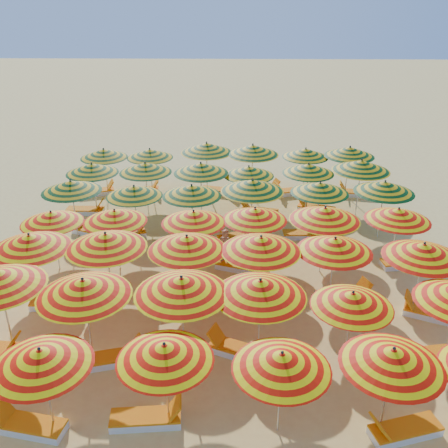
{
  "coord_description": "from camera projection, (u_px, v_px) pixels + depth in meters",
  "views": [
    {
      "loc": [
        0.38,
        -16.18,
        9.56
      ],
      "look_at": [
        0.0,
        0.5,
        1.6
      ],
      "focal_mm": 40.0,
      "sensor_mm": 36.0,
      "label": 1
    }
  ],
  "objects": [
    {
      "name": "lounger_12",
      "position": [
        430.0,
        313.0,
        15.89
      ],
      "size": [
        1.82,
        1.22,
        0.69
      ],
      "rotation": [
        0.0,
        0.0,
        2.73
      ],
      "color": "white",
      "rests_on": "ground"
    },
    {
      "name": "lounger_2",
      "position": [
        403.0,
        430.0,
        11.7
      ],
      "size": [
        1.83,
        1.04,
        0.69
      ],
      "rotation": [
        0.0,
        0.0,
        3.43
      ],
      "color": "white",
      "rests_on": "ground"
    },
    {
      "name": "umbrella_7",
      "position": [
        83.0,
        288.0,
        13.15
      ],
      "size": [
        3.08,
        3.08,
        2.69
      ],
      "color": "silver",
      "rests_on": "ground"
    },
    {
      "name": "umbrella_36",
      "position": [
        104.0,
        153.0,
        24.46
      ],
      "size": [
        3.01,
        3.01,
        2.45
      ],
      "color": "silver",
      "rests_on": "ground"
    },
    {
      "name": "umbrella_30",
      "position": [
        92.0,
        168.0,
        22.32
      ],
      "size": [
        2.91,
        2.91,
        2.5
      ],
      "color": "silver",
      "rests_on": "ground"
    },
    {
      "name": "umbrella_17",
      "position": [
        423.0,
        251.0,
        15.18
      ],
      "size": [
        2.59,
        2.59,
        2.6
      ],
      "color": "silver",
      "rests_on": "ground"
    },
    {
      "name": "lounger_1",
      "position": [
        148.0,
        418.0,
        12.02
      ],
      "size": [
        1.78,
        0.74,
        0.69
      ],
      "rotation": [
        0.0,
        0.0,
        0.09
      ],
      "color": "white",
      "rests_on": "ground"
    },
    {
      "name": "lounger_13",
      "position": [
        240.0,
        266.0,
        18.55
      ],
      "size": [
        1.83,
        1.1,
        0.69
      ],
      "rotation": [
        0.0,
        0.0,
        -0.32
      ],
      "color": "white",
      "rests_on": "ground"
    },
    {
      "name": "umbrella_40",
      "position": [
        305.0,
        153.0,
        24.6
      ],
      "size": [
        2.57,
        2.57,
        2.43
      ],
      "color": "silver",
      "rests_on": "ground"
    },
    {
      "name": "lounger_23",
      "position": [
        143.0,
        190.0,
        25.5
      ],
      "size": [
        1.79,
        0.79,
        0.69
      ],
      "rotation": [
        0.0,
        0.0,
        0.13
      ],
      "color": "white",
      "rests_on": "ground"
    },
    {
      "name": "umbrella_21",
      "position": [
        255.0,
        214.0,
        17.88
      ],
      "size": [
        2.71,
        2.71,
        2.48
      ],
      "color": "silver",
      "rests_on": "ground"
    },
    {
      "name": "umbrella_19",
      "position": [
        115.0,
        216.0,
        17.82
      ],
      "size": [
        2.71,
        2.71,
        2.43
      ],
      "color": "silver",
      "rests_on": "ground"
    },
    {
      "name": "lounger_15",
      "position": [
        91.0,
        231.0,
        21.22
      ],
      "size": [
        1.82,
        1.23,
        0.69
      ],
      "rotation": [
        0.0,
        0.0,
        2.72
      ],
      "color": "white",
      "rests_on": "ground"
    },
    {
      "name": "lounger_24",
      "position": [
        219.0,
        191.0,
        25.43
      ],
      "size": [
        1.82,
        0.98,
        0.69
      ],
      "rotation": [
        0.0,
        0.0,
        -0.25
      ],
      "color": "white",
      "rests_on": "ground"
    },
    {
      "name": "umbrella_4",
      "position": [
        393.0,
        358.0,
        10.97
      ],
      "size": [
        2.67,
        2.67,
        2.47
      ],
      "color": "silver",
      "rests_on": "ground"
    },
    {
      "name": "umbrella_26",
      "position": [
        192.0,
        191.0,
        19.83
      ],
      "size": [
        2.75,
        2.75,
        2.52
      ],
      "color": "silver",
      "rests_on": "ground"
    },
    {
      "name": "lounger_25",
      "position": [
        263.0,
        191.0,
        25.4
      ],
      "size": [
        1.83,
        1.11,
        0.69
      ],
      "rotation": [
        0.0,
        0.0,
        0.33
      ],
      "color": "white",
      "rests_on": "ground"
    },
    {
      "name": "umbrella_15",
      "position": [
        261.0,
        244.0,
        15.43
      ],
      "size": [
        2.65,
        2.65,
        2.67
      ],
      "color": "silver",
      "rests_on": "ground"
    },
    {
      "name": "umbrella_25",
      "position": [
        134.0,
        191.0,
        20.02
      ],
      "size": [
        2.64,
        2.64,
        2.42
      ],
      "color": "silver",
      "rests_on": "ground"
    },
    {
      "name": "lounger_10",
      "position": [
        241.0,
        307.0,
        16.19
      ],
      "size": [
        1.83,
        1.16,
        0.69
      ],
      "rotation": [
        0.0,
        0.0,
        2.78
      ],
      "color": "white",
      "rests_on": "ground"
    },
    {
      "name": "umbrella_31",
      "position": [
        145.0,
        168.0,
        22.38
      ],
      "size": [
        3.13,
        3.13,
        2.51
      ],
      "color": "silver",
      "rests_on": "ground"
    },
    {
      "name": "umbrella_1",
      "position": [
        41.0,
        358.0,
        11.0
      ],
      "size": [
        2.51,
        2.51,
        2.44
      ],
      "color": "silver",
      "rests_on": "ground"
    },
    {
      "name": "lounger_16",
      "position": [
        126.0,
        234.0,
        20.95
      ],
      "size": [
        1.83,
        1.16,
        0.69
      ],
      "rotation": [
        0.0,
        0.0,
        0.36
      ],
      "color": "white",
      "rests_on": "ground"
    },
    {
      "name": "umbrella_38",
      "position": [
        207.0,
        148.0,
        24.54
      ],
      "size": [
        2.57,
        2.57,
        2.71
      ],
      "color": "silver",
      "rests_on": "ground"
    },
    {
      "name": "lounger_17",
      "position": [
        237.0,
        237.0,
        20.72
      ],
      "size": [
        1.82,
        1.24,
        0.69
      ],
      "rotation": [
        0.0,
        0.0,
        3.57
      ],
      "color": "white",
      "rests_on": "ground"
    },
    {
      "name": "lounger_22",
      "position": [
        98.0,
        192.0,
        25.3
      ],
      "size": [
        1.83,
        1.1,
        0.69
      ],
      "rotation": [
        0.0,
        0.0,
        0.32
      ],
      "color": "white",
      "rests_on": "ground"
    },
    {
      "name": "beachgoer_b",
      "position": [
        262.0,
        269.0,
        17.28
      ],
      "size": [
        0.65,
        0.77,
        1.4
      ],
      "primitive_type": "imported",
      "rotation": [
        0.0,
        0.0,
        1.38
      ],
      "color": "tan",
      "rests_on": "ground"
    },
    {
      "name": "umbrella_3",
      "position": [
        282.0,
        361.0,
        10.99
      ],
      "size": [
        2.94,
        2.94,
        2.38
      ],
      "color": "silver",
      "rests_on": "ground"
    },
    {
      "name": "umbrella_16",
      "position": [
        335.0,
        245.0,
        15.62
      ],
      "size": [
        2.74,
        2.74,
        2.54
      ],
      "color": "silver",
      "rests_on": "ground"
    },
    {
      "name": "lounger_0",
      "position": [
        28.0,
        425.0,
        11.83
      ],
      "size": [
        1.81,
        0.89,
        0.69
      ],
      "rotation": [
        0.0,
        0.0,
        2.96
      ],
      "color": "white",
      "rests_on": "ground"
    },
    {
      "name": "lounger_9",
      "position": [
        170.0,
        304.0,
        16.34
      ],
      "size": [
        1.83,
        1.11,
        0.69
      ],
      "rotation": [
        0.0,
        0.0,
        3.47
      ],
      "color": "white",
      "rests_on": "ground"
    },
    {
      "name": "umbrella_37",
      "position": [
        150.0,
        154.0,
        24.55
      ],
      "size": [
        2.51,
        2.51,
        2.42
      ],
      "color": "silver",
      "rests_on": "ground"
    },
    {
      "name": "umbrella_2",
      "position": [
        165.0,
        352.0,
        11.24
      ],
      "size": [
        2.8,
        2.8,
        2.39
      ],
      "color": "silver",
      "rests_on": "ground"
    },
    {
      "name": "umbrella_23",
      "position": [
        398.0,
        215.0,
        17.81
      ],
      "size": [
        2.83,
        2.83,
        2.49
      ],
      "color": "silver",
      "rests_on": "ground"
    },
    {
      "name": "umbrella_8",
      "position": [
        182.0,
        286.0,
        13.18
      ],
      "size": [
        2.79,
        2.79,
        2.73
      ],
      "color": "silver",
      "rests_on": "ground"
    },
    {
      "name": "beachgoer_a",
      "position": [
        225.0,
        249.0,
        18.46
      ],
      "size": [
        0.68,
        0.57,
        1.58
      ],
      "primitive_type": "imported",
      "rotation": [
        0.0,
        0.0,
        2.76
      ],
      "color": "tan",
      "rests_on": "ground"
    },
    {
      "name": "umbrella_32",
      "position": [
        201.0,
        168.0,
        22.07
      ],
      "size": [
        2.75,
        2.75,
        2.6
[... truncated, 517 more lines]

